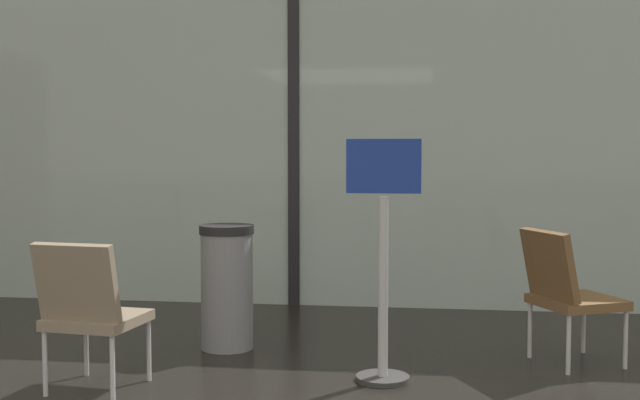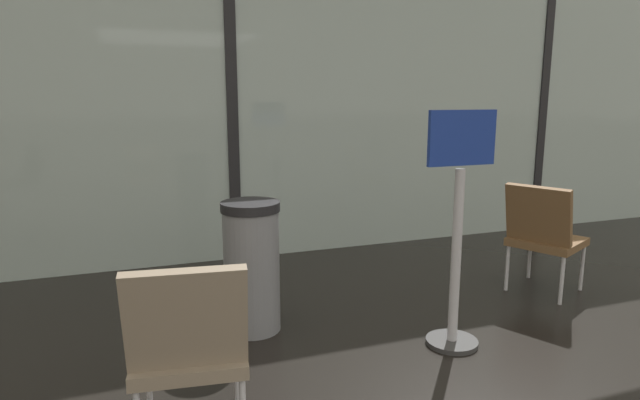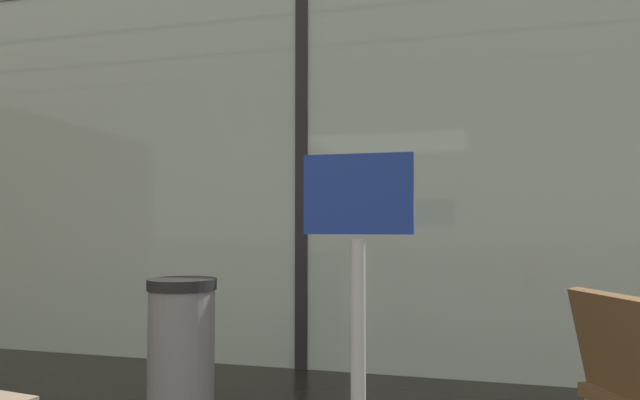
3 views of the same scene
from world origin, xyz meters
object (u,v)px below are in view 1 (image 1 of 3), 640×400
Objects in this scene: parked_airplane at (283,93)px; lounge_chair_1 at (566,288)px; trash_bin at (227,286)px; info_sign at (383,268)px; lounge_chair_0 at (89,307)px.

parked_airplane reaches higher than lounge_chair_1.
trash_bin is (0.68, -5.91, -1.77)m from parked_airplane.
info_sign is (-1.14, -0.52, 0.18)m from lounge_chair_1.
parked_airplane is 6.96m from info_sign.
lounge_chair_0 and lounge_chair_1 have the same top height.
parked_airplane is 6.91m from lounge_chair_1.
trash_bin is (0.51, 1.09, -0.06)m from lounge_chair_0.
trash_bin is at bearing 61.46° from lounge_chair_1.
info_sign is at bearing 88.96° from lounge_chair_1.
trash_bin is at bearing -83.47° from parked_airplane.
trash_bin is 1.30m from info_sign.
parked_airplane is 14.03× the size of lounge_chair_1.
lounge_chair_0 is at bearing -88.68° from parked_airplane.
parked_airplane is at bearing 105.29° from info_sign.
lounge_chair_1 reaches higher than trash_bin.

